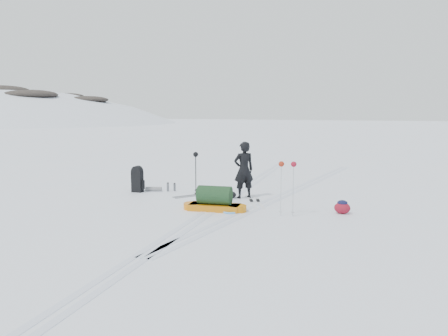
{
  "coord_description": "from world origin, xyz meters",
  "views": [
    {
      "loc": [
        4.4,
        -11.22,
        2.58
      ],
      "look_at": [
        -0.04,
        0.12,
        0.95
      ],
      "focal_mm": 35.0,
      "sensor_mm": 36.0,
      "label": 1
    }
  ],
  "objects_px": {
    "expedition_rucksack": "(139,180)",
    "ski_poles_black": "(196,159)",
    "pulk_sled": "(215,201)",
    "skier": "(244,170)"
  },
  "relations": [
    {
      "from": "pulk_sled",
      "to": "ski_poles_black",
      "type": "distance_m",
      "value": 2.56
    },
    {
      "from": "pulk_sled",
      "to": "ski_poles_black",
      "type": "height_order",
      "value": "ski_poles_black"
    },
    {
      "from": "pulk_sled",
      "to": "skier",
      "type": "bearing_deg",
      "value": 76.82
    },
    {
      "from": "skier",
      "to": "ski_poles_black",
      "type": "height_order",
      "value": "skier"
    },
    {
      "from": "skier",
      "to": "expedition_rucksack",
      "type": "relative_size",
      "value": 1.98
    },
    {
      "from": "ski_poles_black",
      "to": "pulk_sled",
      "type": "bearing_deg",
      "value": -47.93
    },
    {
      "from": "skier",
      "to": "expedition_rucksack",
      "type": "xyz_separation_m",
      "value": [
        -3.37,
        -0.29,
        -0.45
      ]
    },
    {
      "from": "skier",
      "to": "pulk_sled",
      "type": "xyz_separation_m",
      "value": [
        -0.18,
        -1.78,
        -0.59
      ]
    },
    {
      "from": "expedition_rucksack",
      "to": "ski_poles_black",
      "type": "distance_m",
      "value": 1.93
    },
    {
      "from": "skier",
      "to": "pulk_sled",
      "type": "height_order",
      "value": "skier"
    }
  ]
}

